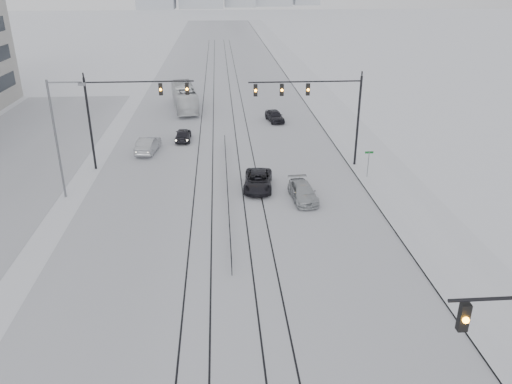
{
  "coord_description": "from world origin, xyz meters",
  "views": [
    {
      "loc": [
        -0.43,
        -6.18,
        15.78
      ],
      "look_at": [
        1.71,
        22.5,
        3.2
      ],
      "focal_mm": 35.0,
      "sensor_mm": 36.0,
      "label": 1
    }
  ],
  "objects_px": {
    "sedan_nb_front": "(258,181)",
    "sedan_nb_far": "(275,116)",
    "sedan_nb_right": "(303,192)",
    "box_truck": "(184,97)",
    "sedan_sb_inner": "(183,135)",
    "sedan_sb_outer": "(148,145)"
  },
  "relations": [
    {
      "from": "sedan_nb_right",
      "to": "box_truck",
      "type": "distance_m",
      "value": 30.72
    },
    {
      "from": "sedan_nb_far",
      "to": "box_truck",
      "type": "bearing_deg",
      "value": 137.22
    },
    {
      "from": "sedan_nb_right",
      "to": "sedan_nb_far",
      "type": "relative_size",
      "value": 1.1
    },
    {
      "from": "sedan_nb_front",
      "to": "sedan_sb_inner",
      "type": "bearing_deg",
      "value": 123.43
    },
    {
      "from": "sedan_sb_outer",
      "to": "sedan_nb_right",
      "type": "distance_m",
      "value": 17.82
    },
    {
      "from": "sedan_nb_right",
      "to": "box_truck",
      "type": "xyz_separation_m",
      "value": [
        -10.51,
        28.86,
        0.87
      ]
    },
    {
      "from": "sedan_sb_inner",
      "to": "sedan_nb_front",
      "type": "bearing_deg",
      "value": 118.03
    },
    {
      "from": "sedan_sb_outer",
      "to": "sedan_nb_right",
      "type": "xyz_separation_m",
      "value": [
        13.09,
        -12.09,
        -0.11
      ]
    },
    {
      "from": "sedan_sb_outer",
      "to": "sedan_nb_front",
      "type": "relative_size",
      "value": 0.95
    },
    {
      "from": "sedan_nb_right",
      "to": "box_truck",
      "type": "height_order",
      "value": "box_truck"
    },
    {
      "from": "sedan_sb_outer",
      "to": "sedan_nb_far",
      "type": "relative_size",
      "value": 1.15
    },
    {
      "from": "sedan_sb_inner",
      "to": "sedan_sb_outer",
      "type": "bearing_deg",
      "value": 48.23
    },
    {
      "from": "sedan_sb_outer",
      "to": "sedan_nb_right",
      "type": "height_order",
      "value": "sedan_sb_outer"
    },
    {
      "from": "sedan_nb_front",
      "to": "sedan_nb_right",
      "type": "height_order",
      "value": "sedan_nb_front"
    },
    {
      "from": "sedan_nb_front",
      "to": "sedan_sb_outer",
      "type": "bearing_deg",
      "value": 141.93
    },
    {
      "from": "sedan_sb_outer",
      "to": "box_truck",
      "type": "relative_size",
      "value": 0.42
    },
    {
      "from": "sedan_nb_far",
      "to": "box_truck",
      "type": "xyz_separation_m",
      "value": [
        -10.76,
        6.77,
        0.83
      ]
    },
    {
      "from": "sedan_nb_front",
      "to": "sedan_nb_far",
      "type": "bearing_deg",
      "value": 86.23
    },
    {
      "from": "sedan_sb_inner",
      "to": "box_truck",
      "type": "distance_m",
      "value": 13.37
    },
    {
      "from": "sedan_nb_far",
      "to": "box_truck",
      "type": "relative_size",
      "value": 0.36
    },
    {
      "from": "sedan_nb_front",
      "to": "sedan_nb_far",
      "type": "distance_m",
      "value": 19.95
    },
    {
      "from": "sedan_sb_outer",
      "to": "sedan_nb_right",
      "type": "relative_size",
      "value": 1.04
    }
  ]
}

